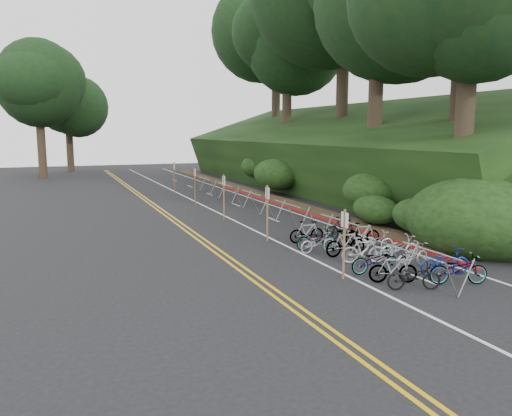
# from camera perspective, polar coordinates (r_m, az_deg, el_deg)

# --- Properties ---
(ground) EXTENTS (120.00, 120.00, 0.00)m
(ground) POSITION_cam_1_polar(r_m,az_deg,el_deg) (17.43, 6.04, -7.31)
(ground) COLOR black
(ground) RESTS_ON ground
(road_markings) EXTENTS (7.47, 80.00, 0.01)m
(road_markings) POSITION_cam_1_polar(r_m,az_deg,el_deg) (26.72, -2.99, -1.62)
(road_markings) COLOR gold
(road_markings) RESTS_ON ground
(red_curb) EXTENTS (0.25, 28.00, 0.10)m
(red_curb) POSITION_cam_1_polar(r_m,az_deg,el_deg) (30.40, 4.88, -0.28)
(red_curb) COLOR maroon
(red_curb) RESTS_ON ground
(embankment) EXTENTS (14.30, 48.14, 9.11)m
(embankment) POSITION_cam_1_polar(r_m,az_deg,el_deg) (39.79, 9.69, 5.40)
(embankment) COLOR black
(embankment) RESTS_ON ground
(tree_cluster) EXTENTS (34.10, 55.42, 21.35)m
(tree_cluster) POSITION_cam_1_polar(r_m,az_deg,el_deg) (41.69, 3.78, 20.42)
(tree_cluster) COLOR #2D2319
(tree_cluster) RESTS_ON ground
(bike_rack_front) EXTENTS (1.14, 2.64, 1.16)m
(bike_rack_front) POSITION_cam_1_polar(r_m,az_deg,el_deg) (16.53, 19.28, -5.68)
(bike_rack_front) COLOR gray
(bike_rack_front) RESTS_ON ground
(bike_racks_rest) EXTENTS (1.14, 23.00, 1.17)m
(bike_racks_rest) POSITION_cam_1_polar(r_m,az_deg,el_deg) (30.09, -0.55, 1.20)
(bike_racks_rest) COLOR gray
(bike_racks_rest) RESTS_ON ground
(signpost_near) EXTENTS (0.08, 0.40, 2.32)m
(signpost_near) POSITION_cam_1_polar(r_m,az_deg,el_deg) (16.51, 10.04, -3.53)
(signpost_near) COLOR brown
(signpost_near) RESTS_ON ground
(signposts_rest) EXTENTS (0.08, 18.40, 2.50)m
(signposts_rest) POSITION_cam_1_polar(r_m,az_deg,el_deg) (30.18, -5.50, 2.29)
(signposts_rest) COLOR brown
(signposts_rest) RESTS_ON ground
(bike_front) EXTENTS (0.62, 1.60, 0.83)m
(bike_front) POSITION_cam_1_polar(r_m,az_deg,el_deg) (20.16, 7.09, -3.91)
(bike_front) COLOR #9E9EA3
(bike_front) RESTS_ON ground
(bike_valet) EXTENTS (3.09, 8.91, 1.09)m
(bike_valet) POSITION_cam_1_polar(r_m,az_deg,el_deg) (19.12, 13.85, -4.60)
(bike_valet) COLOR black
(bike_valet) RESTS_ON ground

